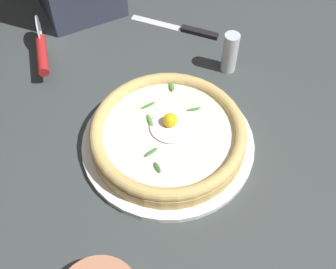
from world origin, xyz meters
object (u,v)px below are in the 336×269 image
(pizza_cutter, at_px, (42,49))
(pepper_shaker, at_px, (230,53))
(table_knife, at_px, (187,30))
(pizza, at_px, (168,134))

(pizza_cutter, relative_size, pepper_shaker, 1.67)
(table_knife, height_order, pepper_shaker, pepper_shaker)
(pizza_cutter, height_order, table_knife, pizza_cutter)
(pizza, xyz_separation_m, pepper_shaker, (-0.23, -0.07, 0.01))
(table_knife, distance_m, pepper_shaker, 0.16)
(table_knife, relative_size, pepper_shaker, 2.13)
(pizza_cutter, distance_m, pepper_shaker, 0.40)
(pizza_cutter, xyz_separation_m, pepper_shaker, (-0.29, 0.27, 0.01))
(pizza_cutter, bearing_deg, pizza, 100.07)
(pizza_cutter, relative_size, table_knife, 0.78)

